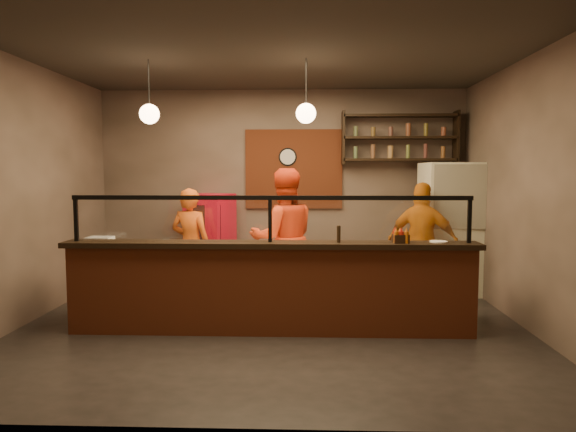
{
  "coord_description": "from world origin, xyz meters",
  "views": [
    {
      "loc": [
        0.4,
        -6.03,
        1.84
      ],
      "look_at": [
        0.18,
        0.3,
        1.3
      ],
      "focal_mm": 32.0,
      "sensor_mm": 36.0,
      "label": 1
    }
  ],
  "objects_px": {
    "cook_left": "(191,245)",
    "fridge": "(450,228)",
    "condiment_caddy": "(401,239)",
    "cook_mid": "(284,238)",
    "cook_right": "(422,243)",
    "pizza_dough": "(362,250)",
    "wall_clock": "(288,157)",
    "red_cooler": "(210,240)",
    "pepper_mill": "(339,234)"
  },
  "relations": [
    {
      "from": "cook_left",
      "to": "fridge",
      "type": "xyz_separation_m",
      "value": [
        3.84,
        0.64,
        0.18
      ]
    },
    {
      "from": "cook_left",
      "to": "condiment_caddy",
      "type": "xyz_separation_m",
      "value": [
        2.7,
        -1.51,
        0.3
      ]
    },
    {
      "from": "cook_mid",
      "to": "cook_right",
      "type": "xyz_separation_m",
      "value": [
        1.95,
        0.34,
        -0.1
      ]
    },
    {
      "from": "pizza_dough",
      "to": "cook_mid",
      "type": "bearing_deg",
      "value": 142.54
    },
    {
      "from": "wall_clock",
      "to": "cook_left",
      "type": "distance_m",
      "value": 2.26
    },
    {
      "from": "cook_left",
      "to": "condiment_caddy",
      "type": "distance_m",
      "value": 3.11
    },
    {
      "from": "fridge",
      "to": "red_cooler",
      "type": "xyz_separation_m",
      "value": [
        -3.75,
        0.33,
        -0.24
      ]
    },
    {
      "from": "condiment_caddy",
      "to": "pepper_mill",
      "type": "xyz_separation_m",
      "value": [
        -0.69,
        0.0,
        0.05
      ]
    },
    {
      "from": "cook_mid",
      "to": "pizza_dough",
      "type": "relative_size",
      "value": 3.67
    },
    {
      "from": "cook_right",
      "to": "pepper_mill",
      "type": "height_order",
      "value": "cook_right"
    },
    {
      "from": "cook_left",
      "to": "wall_clock",
      "type": "bearing_deg",
      "value": -121.19
    },
    {
      "from": "wall_clock",
      "to": "condiment_caddy",
      "type": "xyz_separation_m",
      "value": [
        1.36,
        -2.79,
        -0.99
      ]
    },
    {
      "from": "red_cooler",
      "to": "wall_clock",
      "type": "bearing_deg",
      "value": 36.58
    },
    {
      "from": "wall_clock",
      "to": "pepper_mill",
      "type": "height_order",
      "value": "wall_clock"
    },
    {
      "from": "cook_left",
      "to": "pizza_dough",
      "type": "relative_size",
      "value": 3.13
    },
    {
      "from": "cook_left",
      "to": "pepper_mill",
      "type": "height_order",
      "value": "cook_left"
    },
    {
      "from": "cook_right",
      "to": "pepper_mill",
      "type": "xyz_separation_m",
      "value": [
        -1.28,
        -1.53,
        0.3
      ]
    },
    {
      "from": "wall_clock",
      "to": "pizza_dough",
      "type": "height_order",
      "value": "wall_clock"
    },
    {
      "from": "cook_left",
      "to": "cook_mid",
      "type": "relative_size",
      "value": 0.85
    },
    {
      "from": "wall_clock",
      "to": "pizza_dough",
      "type": "bearing_deg",
      "value": -67.35
    },
    {
      "from": "wall_clock",
      "to": "pepper_mill",
      "type": "distance_m",
      "value": 3.01
    },
    {
      "from": "cook_right",
      "to": "condiment_caddy",
      "type": "distance_m",
      "value": 1.66
    },
    {
      "from": "cook_mid",
      "to": "red_cooler",
      "type": "relative_size",
      "value": 1.26
    },
    {
      "from": "cook_mid",
      "to": "fridge",
      "type": "distance_m",
      "value": 2.68
    },
    {
      "from": "cook_left",
      "to": "cook_right",
      "type": "xyz_separation_m",
      "value": [
        3.29,
        0.03,
        0.04
      ]
    },
    {
      "from": "wall_clock",
      "to": "cook_mid",
      "type": "xyz_separation_m",
      "value": [
        -0.0,
        -1.6,
        -1.15
      ]
    },
    {
      "from": "fridge",
      "to": "pizza_dough",
      "type": "relative_size",
      "value": 3.84
    },
    {
      "from": "condiment_caddy",
      "to": "pepper_mill",
      "type": "distance_m",
      "value": 0.69
    },
    {
      "from": "cook_left",
      "to": "pizza_dough",
      "type": "xyz_separation_m",
      "value": [
        2.32,
        -1.07,
        0.1
      ]
    },
    {
      "from": "cook_right",
      "to": "red_cooler",
      "type": "height_order",
      "value": "cook_right"
    },
    {
      "from": "wall_clock",
      "to": "pepper_mill",
      "type": "relative_size",
      "value": 1.59
    },
    {
      "from": "wall_clock",
      "to": "cook_mid",
      "type": "height_order",
      "value": "wall_clock"
    },
    {
      "from": "cook_mid",
      "to": "fridge",
      "type": "height_order",
      "value": "fridge"
    },
    {
      "from": "cook_mid",
      "to": "pepper_mill",
      "type": "bearing_deg",
      "value": 106.11
    },
    {
      "from": "cook_left",
      "to": "pizza_dough",
      "type": "bearing_deg",
      "value": 170.55
    },
    {
      "from": "pizza_dough",
      "to": "wall_clock",
      "type": "bearing_deg",
      "value": 112.65
    },
    {
      "from": "fridge",
      "to": "wall_clock",
      "type": "bearing_deg",
      "value": 163.25
    },
    {
      "from": "cook_right",
      "to": "pepper_mill",
      "type": "bearing_deg",
      "value": 73.53
    },
    {
      "from": "fridge",
      "to": "pizza_dough",
      "type": "height_order",
      "value": "fridge"
    },
    {
      "from": "red_cooler",
      "to": "pizza_dough",
      "type": "distance_m",
      "value": 3.02
    },
    {
      "from": "wall_clock",
      "to": "cook_left",
      "type": "xyz_separation_m",
      "value": [
        -1.34,
        -1.28,
        -1.29
      ]
    },
    {
      "from": "cook_mid",
      "to": "condiment_caddy",
      "type": "bearing_deg",
      "value": 125.41
    },
    {
      "from": "cook_mid",
      "to": "condiment_caddy",
      "type": "relative_size",
      "value": 11.22
    },
    {
      "from": "cook_left",
      "to": "red_cooler",
      "type": "height_order",
      "value": "cook_left"
    },
    {
      "from": "fridge",
      "to": "pepper_mill",
      "type": "bearing_deg",
      "value": -132.89
    },
    {
      "from": "red_cooler",
      "to": "condiment_caddy",
      "type": "bearing_deg",
      "value": -20.95
    },
    {
      "from": "red_cooler",
      "to": "pepper_mill",
      "type": "distance_m",
      "value": 3.15
    },
    {
      "from": "wall_clock",
      "to": "fridge",
      "type": "xyz_separation_m",
      "value": [
        2.5,
        -0.64,
        -1.1
      ]
    },
    {
      "from": "cook_mid",
      "to": "pepper_mill",
      "type": "height_order",
      "value": "cook_mid"
    },
    {
      "from": "cook_left",
      "to": "condiment_caddy",
      "type": "bearing_deg",
      "value": 166.08
    }
  ]
}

